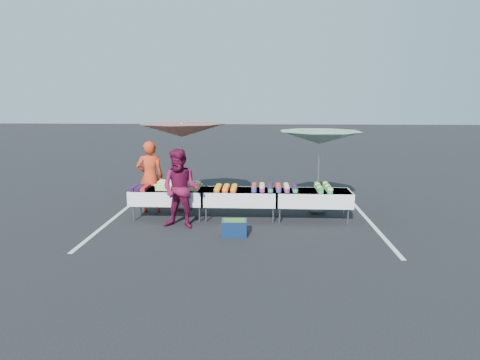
{
  "coord_description": "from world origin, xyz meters",
  "views": [
    {
      "loc": [
        0.5,
        -9.69,
        2.95
      ],
      "look_at": [
        0.0,
        0.0,
        1.0
      ],
      "focal_mm": 30.0,
      "sensor_mm": 36.0,
      "label": 1
    }
  ],
  "objects_px": {
    "table_center": "(240,196)",
    "umbrella_left": "(182,131)",
    "table_right": "(313,197)",
    "vendor": "(150,177)",
    "umbrella_right": "(320,138)",
    "table_left": "(169,196)",
    "customer": "(181,189)",
    "storage_bin": "(234,227)"
  },
  "relations": [
    {
      "from": "table_center",
      "to": "umbrella_right",
      "type": "bearing_deg",
      "value": 17.96
    },
    {
      "from": "vendor",
      "to": "storage_bin",
      "type": "distance_m",
      "value": 3.06
    },
    {
      "from": "table_center",
      "to": "customer",
      "type": "xyz_separation_m",
      "value": [
        -1.34,
        -0.75,
        0.34
      ]
    },
    {
      "from": "table_right",
      "to": "umbrella_left",
      "type": "relative_size",
      "value": 0.78
    },
    {
      "from": "customer",
      "to": "storage_bin",
      "type": "bearing_deg",
      "value": -10.99
    },
    {
      "from": "table_left",
      "to": "storage_bin",
      "type": "distance_m",
      "value": 2.18
    },
    {
      "from": "vendor",
      "to": "umbrella_left",
      "type": "distance_m",
      "value": 1.47
    },
    {
      "from": "table_center",
      "to": "table_right",
      "type": "xyz_separation_m",
      "value": [
        1.8,
        0.0,
        0.0
      ]
    },
    {
      "from": "table_left",
      "to": "table_center",
      "type": "bearing_deg",
      "value": 0.0
    },
    {
      "from": "table_center",
      "to": "table_right",
      "type": "relative_size",
      "value": 1.0
    },
    {
      "from": "table_right",
      "to": "storage_bin",
      "type": "xyz_separation_m",
      "value": [
        -1.86,
        -1.26,
        -0.4
      ]
    },
    {
      "from": "table_right",
      "to": "umbrella_right",
      "type": "xyz_separation_m",
      "value": [
        0.21,
        0.65,
        1.4
      ]
    },
    {
      "from": "table_right",
      "to": "customer",
      "type": "relative_size",
      "value": 1.0
    },
    {
      "from": "table_left",
      "to": "table_center",
      "type": "xyz_separation_m",
      "value": [
        1.8,
        0.0,
        0.0
      ]
    },
    {
      "from": "vendor",
      "to": "umbrella_right",
      "type": "xyz_separation_m",
      "value": [
        4.41,
        0.1,
        1.03
      ]
    },
    {
      "from": "table_right",
      "to": "vendor",
      "type": "xyz_separation_m",
      "value": [
        -4.2,
        0.55,
        0.37
      ]
    },
    {
      "from": "vendor",
      "to": "umbrella_right",
      "type": "height_order",
      "value": "umbrella_right"
    },
    {
      "from": "table_right",
      "to": "umbrella_left",
      "type": "height_order",
      "value": "umbrella_left"
    },
    {
      "from": "table_left",
      "to": "customer",
      "type": "bearing_deg",
      "value": -58.37
    },
    {
      "from": "vendor",
      "to": "customer",
      "type": "distance_m",
      "value": 1.68
    },
    {
      "from": "table_left",
      "to": "umbrella_left",
      "type": "relative_size",
      "value": 0.78
    },
    {
      "from": "table_center",
      "to": "umbrella_right",
      "type": "xyz_separation_m",
      "value": [
        2.01,
        0.65,
        1.4
      ]
    },
    {
      "from": "storage_bin",
      "to": "umbrella_right",
      "type": "bearing_deg",
      "value": 40.37
    },
    {
      "from": "umbrella_right",
      "to": "table_left",
      "type": "bearing_deg",
      "value": -170.3
    },
    {
      "from": "umbrella_right",
      "to": "storage_bin",
      "type": "distance_m",
      "value": 3.34
    },
    {
      "from": "umbrella_left",
      "to": "table_left",
      "type": "bearing_deg",
      "value": -105.89
    },
    {
      "from": "umbrella_left",
      "to": "table_right",
      "type": "bearing_deg",
      "value": -13.35
    },
    {
      "from": "table_center",
      "to": "vendor",
      "type": "bearing_deg",
      "value": 167.12
    },
    {
      "from": "table_right",
      "to": "table_left",
      "type": "bearing_deg",
      "value": 180.0
    },
    {
      "from": "vendor",
      "to": "storage_bin",
      "type": "height_order",
      "value": "vendor"
    },
    {
      "from": "table_right",
      "to": "customer",
      "type": "bearing_deg",
      "value": -166.56
    },
    {
      "from": "table_left",
      "to": "customer",
      "type": "relative_size",
      "value": 1.0
    },
    {
      "from": "table_left",
      "to": "umbrella_right",
      "type": "xyz_separation_m",
      "value": [
        3.81,
        0.65,
        1.4
      ]
    },
    {
      "from": "table_right",
      "to": "umbrella_right",
      "type": "height_order",
      "value": "umbrella_right"
    },
    {
      "from": "table_right",
      "to": "umbrella_left",
      "type": "bearing_deg",
      "value": 166.65
    },
    {
      "from": "table_left",
      "to": "customer",
      "type": "xyz_separation_m",
      "value": [
        0.46,
        -0.75,
        0.34
      ]
    },
    {
      "from": "vendor",
      "to": "umbrella_right",
      "type": "bearing_deg",
      "value": 166.08
    },
    {
      "from": "table_center",
      "to": "table_right",
      "type": "bearing_deg",
      "value": 0.0
    },
    {
      "from": "vendor",
      "to": "customer",
      "type": "height_order",
      "value": "vendor"
    },
    {
      "from": "table_right",
      "to": "umbrella_left",
      "type": "xyz_separation_m",
      "value": [
        -3.37,
        0.8,
        1.56
      ]
    },
    {
      "from": "table_center",
      "to": "umbrella_left",
      "type": "xyz_separation_m",
      "value": [
        -1.57,
        0.8,
        1.56
      ]
    },
    {
      "from": "umbrella_left",
      "to": "umbrella_right",
      "type": "xyz_separation_m",
      "value": [
        3.58,
        -0.15,
        -0.16
      ]
    }
  ]
}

